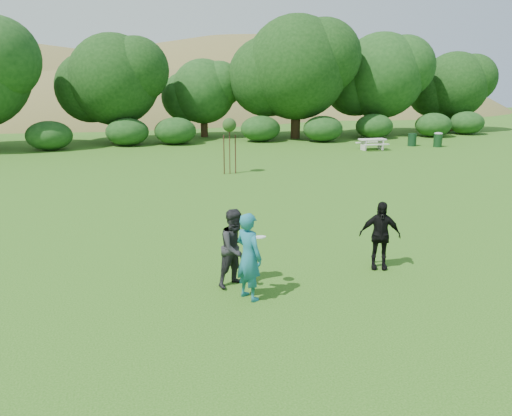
{
  "coord_description": "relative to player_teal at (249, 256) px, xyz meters",
  "views": [
    {
      "loc": [
        -3.65,
        -10.67,
        4.8
      ],
      "look_at": [
        0.0,
        3.0,
        1.1
      ],
      "focal_mm": 35.0,
      "sensor_mm": 36.0,
      "label": 1
    }
  ],
  "objects": [
    {
      "name": "ground",
      "position": [
        1.14,
        0.64,
        -0.99
      ],
      "size": [
        120.0,
        120.0,
        0.0
      ],
      "primitive_type": "plane",
      "color": "#19470C",
      "rests_on": "ground"
    },
    {
      "name": "player_teal",
      "position": [
        0.0,
        0.0,
        0.0
      ],
      "size": [
        0.76,
        0.86,
        1.99
      ],
      "primitive_type": "imported",
      "rotation": [
        0.0,
        0.0,
        2.06
      ],
      "color": "#1A6377",
      "rests_on": "ground"
    },
    {
      "name": "player_grey",
      "position": [
        -0.12,
        0.8,
        -0.06
      ],
      "size": [
        1.13,
        1.04,
        1.88
      ],
      "primitive_type": "imported",
      "rotation": [
        0.0,
        0.0,
        0.47
      ],
      "color": "#232325",
      "rests_on": "ground"
    },
    {
      "name": "player_black",
      "position": [
        3.7,
        0.92,
        -0.1
      ],
      "size": [
        1.13,
        0.78,
        1.78
      ],
      "primitive_type": "imported",
      "rotation": [
        0.0,
        0.0,
        -0.36
      ],
      "color": "black",
      "rests_on": "ground"
    },
    {
      "name": "trash_can_near",
      "position": [
        17.75,
        21.99,
        -0.54
      ],
      "size": [
        0.6,
        0.6,
        0.9
      ],
      "primitive_type": "cylinder",
      "color": "#13351D",
      "rests_on": "ground"
    },
    {
      "name": "frisbee",
      "position": [
        0.4,
        0.52,
        0.25
      ],
      "size": [
        0.27,
        0.27,
        0.06
      ],
      "color": "white",
      "rests_on": "ground"
    },
    {
      "name": "sapling",
      "position": [
        2.73,
        14.8,
        1.43
      ],
      "size": [
        0.7,
        0.7,
        2.85
      ],
      "color": "#3E2118",
      "rests_on": "ground"
    },
    {
      "name": "picnic_table",
      "position": [
        13.98,
        20.86,
        -0.48
      ],
      "size": [
        1.8,
        1.48,
        0.76
      ],
      "color": "beige",
      "rests_on": "ground"
    },
    {
      "name": "trash_can_lidded",
      "position": [
        19.25,
        21.06,
        -0.45
      ],
      "size": [
        0.6,
        0.6,
        1.05
      ],
      "color": "#14381A",
      "rests_on": "ground"
    },
    {
      "name": "hillside",
      "position": [
        0.58,
        69.09,
        -12.97
      ],
      "size": [
        150.0,
        72.0,
        52.0
      ],
      "color": "olive",
      "rests_on": "ground"
    },
    {
      "name": "tree_row",
      "position": [
        4.36,
        29.32,
        3.88
      ],
      "size": [
        53.92,
        10.38,
        9.62
      ],
      "color": "#3A2616",
      "rests_on": "ground"
    }
  ]
}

